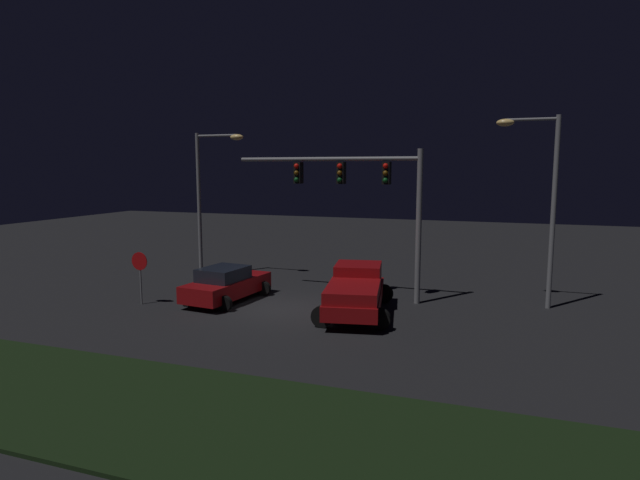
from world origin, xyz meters
The scene contains 8 objects.
ground_plane centered at (0.00, 0.00, 0.00)m, with size 80.00×80.00×0.00m, color black.
grass_median centered at (0.00, -9.54, 0.05)m, with size 24.46×5.12×0.10m, color black.
pickup_truck centered at (3.15, 0.37, 1.00)m, with size 3.54×5.68×1.80m.
car_sedan centered at (-2.65, 0.37, 0.74)m, with size 2.79×4.57×1.51m.
traffic_signal_gantry centered at (2.74, 2.71, 4.90)m, with size 8.32×0.56×6.50m.
street_lamp_left centered at (-6.04, 4.70, 4.79)m, with size 2.75×0.44×7.50m.
street_lamp_right centered at (9.90, 3.74, 4.92)m, with size 2.43×0.44×7.78m.
stop_sign centered at (-5.76, -1.34, 1.56)m, with size 0.76×0.08×2.23m.
Camera 1 is at (8.63, -19.32, 5.67)m, focal length 29.68 mm.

